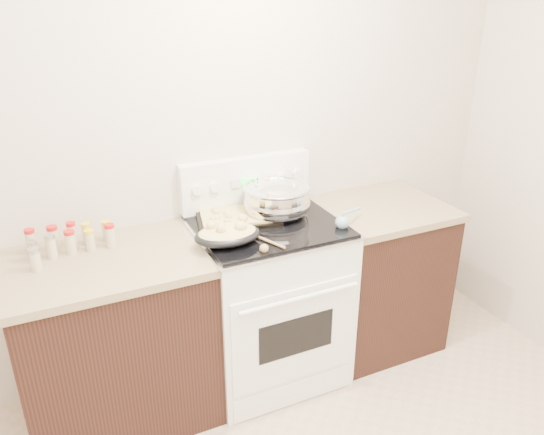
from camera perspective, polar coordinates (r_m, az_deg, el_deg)
room_shell at (r=1.20m, az=12.77°, el=4.25°), size 4.10×3.60×2.75m
counter_left at (r=2.84m, az=-16.28°, el=-12.46°), size 0.93×0.67×0.92m
counter_right at (r=3.35m, az=11.01°, el=-5.96°), size 0.73×0.67×0.92m
kitchen_range at (r=3.00m, az=-0.45°, el=-8.58°), size 0.78×0.73×1.22m
mixing_bowl at (r=2.86m, az=0.51°, el=1.87°), size 0.43×0.43×0.22m
roasting_pan at (r=2.57m, az=-4.78°, el=-1.74°), size 0.34×0.25×0.11m
baking_sheet at (r=2.83m, az=-3.77°, el=0.09°), size 0.49×0.39×0.06m
wooden_spoon at (r=2.54m, az=-0.89°, el=-2.95°), size 0.12×0.27×0.04m
blue_ladle at (r=2.77m, az=7.69°, el=-0.35°), size 0.23×0.17×0.09m
spice_jars at (r=2.70m, az=-21.17°, el=-2.38°), size 0.40×0.23×0.13m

